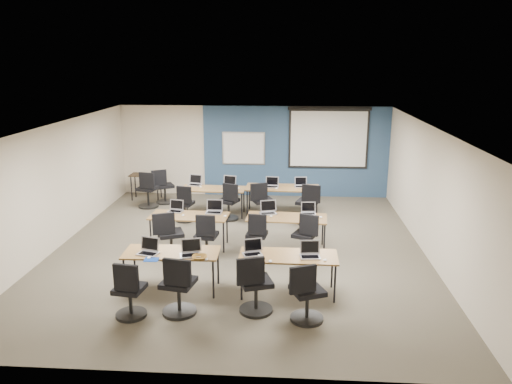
# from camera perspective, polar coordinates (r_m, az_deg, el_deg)

# --- Properties ---
(floor) EXTENTS (8.00, 9.00, 0.02)m
(floor) POSITION_cam_1_polar(r_m,az_deg,el_deg) (11.03, -1.96, -6.52)
(floor) COLOR #6B6354
(floor) RESTS_ON ground
(ceiling) EXTENTS (8.00, 9.00, 0.02)m
(ceiling) POSITION_cam_1_polar(r_m,az_deg,el_deg) (10.34, -2.09, 7.52)
(ceiling) COLOR white
(ceiling) RESTS_ON ground
(wall_back) EXTENTS (8.00, 0.04, 2.70)m
(wall_back) POSITION_cam_1_polar(r_m,az_deg,el_deg) (14.98, -0.25, 4.67)
(wall_back) COLOR beige
(wall_back) RESTS_ON ground
(wall_front) EXTENTS (8.00, 0.04, 2.70)m
(wall_front) POSITION_cam_1_polar(r_m,az_deg,el_deg) (6.40, -6.21, -10.08)
(wall_front) COLOR beige
(wall_front) RESTS_ON ground
(wall_left) EXTENTS (0.04, 9.00, 2.70)m
(wall_left) POSITION_cam_1_polar(r_m,az_deg,el_deg) (11.71, -21.89, 0.60)
(wall_left) COLOR beige
(wall_left) RESTS_ON ground
(wall_right) EXTENTS (0.04, 9.00, 2.70)m
(wall_right) POSITION_cam_1_polar(r_m,az_deg,el_deg) (10.95, 19.29, -0.11)
(wall_right) COLOR beige
(wall_right) RESTS_ON ground
(blue_accent_panel) EXTENTS (5.50, 0.04, 2.70)m
(blue_accent_panel) POSITION_cam_1_polar(r_m,az_deg,el_deg) (14.91, 4.55, 4.58)
(blue_accent_panel) COLOR #3D5977
(blue_accent_panel) RESTS_ON wall_back
(whiteboard) EXTENTS (1.28, 0.03, 0.98)m
(whiteboard) POSITION_cam_1_polar(r_m,az_deg,el_deg) (14.92, -1.43, 5.01)
(whiteboard) COLOR #B5B8BA
(whiteboard) RESTS_ON wall_back
(projector_screen) EXTENTS (2.40, 0.10, 1.82)m
(projector_screen) POSITION_cam_1_polar(r_m,az_deg,el_deg) (14.80, 8.29, 6.49)
(projector_screen) COLOR black
(projector_screen) RESTS_ON wall_back
(training_table_front_left) EXTENTS (1.69, 0.70, 0.73)m
(training_table_front_left) POSITION_cam_1_polar(r_m,az_deg,el_deg) (9.06, -9.61, -7.03)
(training_table_front_left) COLOR #986331
(training_table_front_left) RESTS_ON floor
(training_table_front_right) EXTENTS (1.71, 0.71, 0.73)m
(training_table_front_right) POSITION_cam_1_polar(r_m,az_deg,el_deg) (8.81, 3.71, -7.50)
(training_table_front_right) COLOR brown
(training_table_front_right) RESTS_ON floor
(training_table_mid_left) EXTENTS (1.71, 0.71, 0.73)m
(training_table_mid_left) POSITION_cam_1_polar(r_m,az_deg,el_deg) (11.03, -7.65, -2.89)
(training_table_mid_left) COLOR #8F5E35
(training_table_mid_left) RESTS_ON floor
(training_table_mid_right) EXTENTS (1.73, 0.72, 0.73)m
(training_table_mid_right) POSITION_cam_1_polar(r_m,az_deg,el_deg) (10.84, 3.53, -3.10)
(training_table_mid_right) COLOR brown
(training_table_mid_right) RESTS_ON floor
(training_table_back_left) EXTENTS (1.68, 0.70, 0.73)m
(training_table_back_left) POSITION_cam_1_polar(r_m,az_deg,el_deg) (13.22, -4.90, 0.22)
(training_table_back_left) COLOR #A17A40
(training_table_back_left) RESTS_ON floor
(training_table_back_right) EXTENTS (1.94, 0.81, 0.73)m
(training_table_back_right) POSITION_cam_1_polar(r_m,az_deg,el_deg) (13.30, 3.02, 0.39)
(training_table_back_right) COLOR #925A29
(training_table_back_right) RESTS_ON floor
(laptop_0) EXTENTS (0.35, 0.30, 0.26)m
(laptop_0) POSITION_cam_1_polar(r_m,az_deg,el_deg) (9.04, -12.17, -6.45)
(laptop_0) COLOR #B5B4B6
(laptop_0) RESTS_ON training_table_front_left
(mouse_0) EXTENTS (0.06, 0.09, 0.03)m
(mouse_0) POSITION_cam_1_polar(r_m,az_deg,el_deg) (8.83, -12.14, -7.34)
(mouse_0) COLOR white
(mouse_0) RESTS_ON training_table_front_left
(task_chair_0) EXTENTS (0.50, 0.50, 0.99)m
(task_chair_0) POSITION_cam_1_polar(r_m,az_deg,el_deg) (8.38, -14.28, -11.29)
(task_chair_0) COLOR black
(task_chair_0) RESTS_ON floor
(laptop_1) EXTENTS (0.35, 0.30, 0.27)m
(laptop_1) POSITION_cam_1_polar(r_m,az_deg,el_deg) (8.84, -7.50, -6.73)
(laptop_1) COLOR silver
(laptop_1) RESTS_ON training_table_front_left
(mouse_1) EXTENTS (0.08, 0.11, 0.04)m
(mouse_1) POSITION_cam_1_polar(r_m,az_deg,el_deg) (8.61, -5.71, -7.64)
(mouse_1) COLOR white
(mouse_1) RESTS_ON training_table_front_left
(task_chair_1) EXTENTS (0.57, 0.57, 1.04)m
(task_chair_1) POSITION_cam_1_polar(r_m,az_deg,el_deg) (8.30, -8.85, -11.03)
(task_chair_1) COLOR black
(task_chair_1) RESTS_ON floor
(laptop_2) EXTENTS (0.33, 0.28, 0.25)m
(laptop_2) POSITION_cam_1_polar(r_m,az_deg,el_deg) (8.80, -0.37, -6.70)
(laptop_2) COLOR #B9BAC6
(laptop_2) RESTS_ON training_table_front_right
(mouse_2) EXTENTS (0.06, 0.10, 0.03)m
(mouse_2) POSITION_cam_1_polar(r_m,az_deg,el_deg) (8.50, 1.65, -7.90)
(mouse_2) COLOR white
(mouse_2) RESTS_ON training_table_front_right
(task_chair_2) EXTENTS (0.57, 0.56, 1.03)m
(task_chair_2) POSITION_cam_1_polar(r_m,az_deg,el_deg) (8.26, -0.15, -11.00)
(task_chair_2) COLOR black
(task_chair_2) RESTS_ON floor
(laptop_3) EXTENTS (0.34, 0.29, 0.26)m
(laptop_3) POSITION_cam_1_polar(r_m,az_deg,el_deg) (8.75, 6.20, -6.93)
(laptop_3) COLOR #A0A0AB
(laptop_3) RESTS_ON training_table_front_right
(mouse_3) EXTENTS (0.08, 0.10, 0.03)m
(mouse_3) POSITION_cam_1_polar(r_m,az_deg,el_deg) (8.62, 7.90, -7.72)
(mouse_3) COLOR white
(mouse_3) RESTS_ON training_table_front_right
(task_chair_3) EXTENTS (0.57, 0.54, 1.01)m
(task_chair_3) POSITION_cam_1_polar(r_m,az_deg,el_deg) (8.05, 5.75, -11.89)
(task_chair_3) COLOR black
(task_chair_3) RESTS_ON floor
(laptop_4) EXTENTS (0.32, 0.27, 0.25)m
(laptop_4) POSITION_cam_1_polar(r_m,az_deg,el_deg) (11.33, -9.14, -1.88)
(laptop_4) COLOR #B0B0B1
(laptop_4) RESTS_ON training_table_mid_left
(mouse_4) EXTENTS (0.07, 0.10, 0.03)m
(mouse_4) POSITION_cam_1_polar(r_m,az_deg,el_deg) (10.99, -8.34, -2.65)
(mouse_4) COLOR white
(mouse_4) RESTS_ON training_table_mid_left
(task_chair_4) EXTENTS (0.59, 0.56, 1.04)m
(task_chair_4) POSITION_cam_1_polar(r_m,az_deg,el_deg) (10.53, -9.86, -5.31)
(task_chair_4) COLOR black
(task_chair_4) RESTS_ON floor
(laptop_5) EXTENTS (0.36, 0.31, 0.27)m
(laptop_5) POSITION_cam_1_polar(r_m,az_deg,el_deg) (11.13, -4.81, -2.01)
(laptop_5) COLOR silver
(laptop_5) RESTS_ON training_table_mid_left
(mouse_5) EXTENTS (0.08, 0.11, 0.04)m
(mouse_5) POSITION_cam_1_polar(r_m,az_deg,el_deg) (10.85, -3.54, -2.75)
(mouse_5) COLOR white
(mouse_5) RESTS_ON training_table_mid_left
(task_chair_5) EXTENTS (0.50, 0.50, 0.98)m
(task_chair_5) POSITION_cam_1_polar(r_m,az_deg,el_deg) (10.47, -5.69, -5.43)
(task_chair_5) COLOR black
(task_chair_5) RESTS_ON floor
(laptop_6) EXTENTS (0.36, 0.31, 0.27)m
(laptop_6) POSITION_cam_1_polar(r_m,az_deg,el_deg) (11.04, 1.39, -2.10)
(laptop_6) COLOR #B3B3BF
(laptop_6) RESTS_ON training_table_mid_right
(mouse_6) EXTENTS (0.08, 0.10, 0.03)m
(mouse_6) POSITION_cam_1_polar(r_m,az_deg,el_deg) (10.82, 1.74, -2.78)
(mouse_6) COLOR white
(mouse_6) RESTS_ON training_table_mid_right
(task_chair_6) EXTENTS (0.47, 0.47, 0.96)m
(task_chair_6) POSITION_cam_1_polar(r_m,az_deg,el_deg) (10.54, 0.11, -5.28)
(task_chair_6) COLOR black
(task_chair_6) RESTS_ON floor
(laptop_7) EXTENTS (0.32, 0.27, 0.24)m
(laptop_7) POSITION_cam_1_polar(r_m,az_deg,el_deg) (11.07, 6.00, -2.17)
(laptop_7) COLOR #A4A4B0
(laptop_7) RESTS_ON training_table_mid_right
(mouse_7) EXTENTS (0.09, 0.12, 0.04)m
(mouse_7) POSITION_cam_1_polar(r_m,az_deg,el_deg) (10.84, 7.41, -2.86)
(mouse_7) COLOR white
(mouse_7) RESTS_ON training_table_mid_right
(task_chair_7) EXTENTS (0.53, 0.50, 0.98)m
(task_chair_7) POSITION_cam_1_polar(r_m,az_deg,el_deg) (10.50, 5.67, -5.36)
(task_chair_7) COLOR black
(task_chair_7) RESTS_ON floor
(laptop_8) EXTENTS (0.36, 0.30, 0.27)m
(laptop_8) POSITION_cam_1_polar(r_m,az_deg,el_deg) (13.60, -6.98, 1.09)
(laptop_8) COLOR #B7B7BE
(laptop_8) RESTS_ON training_table_back_left
(mouse_8) EXTENTS (0.06, 0.09, 0.03)m
(mouse_8) POSITION_cam_1_polar(r_m,az_deg,el_deg) (13.35, -6.34, 0.60)
(mouse_8) COLOR white
(mouse_8) RESTS_ON training_table_back_left
(task_chair_8) EXTENTS (0.48, 0.48, 0.96)m
(task_chair_8) POSITION_cam_1_polar(r_m,az_deg,el_deg) (12.83, -8.17, -1.66)
(task_chair_8) COLOR black
(task_chair_8) RESTS_ON floor
(laptop_9) EXTENTS (0.35, 0.30, 0.27)m
(laptop_9) POSITION_cam_1_polar(r_m,az_deg,el_deg) (13.40, -3.05, 0.97)
(laptop_9) COLOR silver
(laptop_9) RESTS_ON training_table_back_left
(mouse_9) EXTENTS (0.08, 0.10, 0.03)m
(mouse_9) POSITION_cam_1_polar(r_m,az_deg,el_deg) (13.13, -2.02, 0.44)
(mouse_9) COLOR white
(mouse_9) RESTS_ON training_table_back_left
(task_chair_9) EXTENTS (0.54, 0.52, 1.00)m
(task_chair_9) POSITION_cam_1_polar(r_m,az_deg,el_deg) (12.84, -3.09, -1.44)
(task_chair_9) COLOR black
(task_chair_9) RESTS_ON floor
(laptop_10) EXTENTS (0.35, 0.29, 0.26)m
(laptop_10) POSITION_cam_1_polar(r_m,az_deg,el_deg) (13.29, 1.85, 0.87)
(laptop_10) COLOR #ACACB4
(laptop_10) RESTS_ON training_table_back_right
(mouse_10) EXTENTS (0.08, 0.11, 0.04)m
(mouse_10) POSITION_cam_1_polar(r_m,az_deg,el_deg) (13.12, 2.34, 0.43)
(mouse_10) COLOR white
(mouse_10) RESTS_ON training_table_back_right
(task_chair_10) EXTENTS (0.58, 0.55, 1.03)m
(task_chair_10) POSITION_cam_1_polar(r_m,az_deg,el_deg) (12.76, 0.67, -1.46)
(task_chair_10) COLOR black
(task_chair_10) RESTS_ON floor
(laptop_11) EXTENTS (0.33, 0.28, 0.25)m
(laptop_11) POSITION_cam_1_polar(r_m,az_deg,el_deg) (13.37, 5.14, 0.88)
(laptop_11) COLOR #B6B7C2
(laptop_11) RESTS_ON training_table_back_right
(mouse_11) EXTENTS (0.07, 0.10, 0.03)m
(mouse_11) POSITION_cam_1_polar(r_m,az_deg,el_deg) (13.08, 6.73, 0.29)
(mouse_11) COLOR white
(mouse_11) RESTS_ON training_table_back_right
(task_chair_11) EXTENTS (0.59, 0.58, 1.05)m
(task_chair_11) POSITION_cam_1_polar(r_m,az_deg,el_deg) (12.60, 5.99, -1.70)
(task_chair_11) COLOR black
(task_chair_11) RESTS_ON floor
(blue_mousepad) EXTENTS (0.25, 0.22, 0.01)m
(blue_mousepad) POSITION_cam_1_polar(r_m,az_deg,el_deg) (8.77, -11.87, -7.57)
(blue_mousepad) COLOR navy
(blue_mousepad) RESTS_ON training_table_front_left
(snack_bowl) EXTENTS (0.33, 0.33, 0.08)m
(snack_bowl) POSITION_cam_1_polar(r_m,az_deg,el_deg) (8.63, -6.47, -7.43)
(snack_bowl) COLOR brown
(snack_bowl) RESTS_ON training_table_front_left
(snack_plate) EXTENTS (0.20, 0.20, 0.01)m
(snack_plate) POSITION_cam_1_polar(r_m,az_deg,el_deg) (8.54, 0.38, -7.83)
(snack_plate) COLOR white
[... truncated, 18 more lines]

